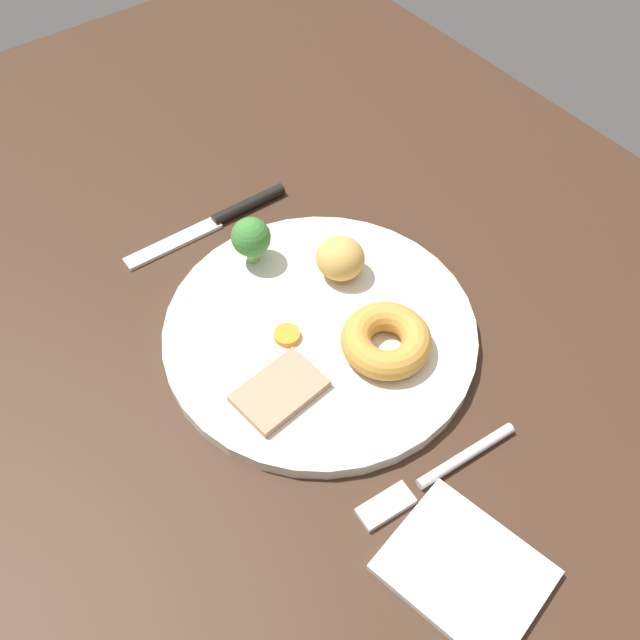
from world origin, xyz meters
TOP-DOWN VIEW (x-y plane):
  - dining_table at (0.00, 0.00)cm, footprint 120.00×84.00cm
  - dinner_plate at (-2.75, 2.12)cm, footprint 28.31×28.31cm
  - meat_slice_main at (-6.37, 9.01)cm, footprint 5.69×7.84cm
  - yorkshire_pudding at (-8.15, -0.99)cm, footprint 7.91×7.91cm
  - roast_potato_left at (1.30, -3.24)cm, footprint 6.19×6.11cm
  - carrot_coin_front at (-1.93, 5.17)cm, footprint 2.34×2.34cm
  - broccoli_floret at (7.73, 2.42)cm, footprint 3.78×3.78cm
  - fork at (-19.34, 3.04)cm, footprint 2.59×15.32cm
  - knife at (15.33, 1.45)cm, footprint 1.89×18.52cm
  - folded_napkin at (-26.16, 6.45)cm, footprint 12.67×11.15cm

SIDE VIEW (x-z plane):
  - dining_table at x=0.00cm, z-range 0.00..3.60cm
  - fork at x=-19.34cm, z-range 3.54..4.44cm
  - folded_napkin at x=-26.16cm, z-range 3.60..4.40cm
  - knife at x=15.33cm, z-range 3.45..4.65cm
  - dinner_plate at x=-2.75cm, z-range 3.60..5.00cm
  - carrot_coin_front at x=-1.93cm, z-range 5.00..5.62cm
  - meat_slice_main at x=-6.37cm, z-range 5.00..5.80cm
  - yorkshire_pudding at x=-8.15cm, z-range 5.00..7.64cm
  - roast_potato_left at x=1.30cm, z-range 5.00..9.11cm
  - broccoli_floret at x=7.73cm, z-range 5.48..10.42cm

